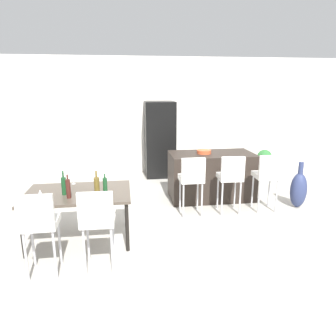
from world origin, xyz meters
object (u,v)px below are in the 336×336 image
(kitchen_island, at_px, (211,176))
(wine_bottle_near, at_px, (97,184))
(wine_glass_right, at_px, (73,176))
(fruit_bowl, at_px, (204,152))
(bar_chair_middle, at_px, (231,175))
(dining_table, at_px, (78,196))
(bar_chair_right, at_px, (267,174))
(dining_chair_near, at_px, (39,221))
(potted_plant, at_px, (264,159))
(wine_bottle_corner, at_px, (68,188))
(wine_glass_left, at_px, (40,193))
(wine_bottle_middle, at_px, (105,185))
(dining_chair_far, at_px, (97,217))
(bar_chair_left, at_px, (192,177))
(wine_bottle_far, at_px, (64,186))
(floor_vase, at_px, (298,189))
(refrigerator, at_px, (160,139))

(kitchen_island, distance_m, wine_bottle_near, 2.61)
(wine_glass_right, distance_m, fruit_bowl, 2.57)
(wine_bottle_near, distance_m, wine_glass_right, 0.58)
(bar_chair_middle, height_order, dining_table, bar_chair_middle)
(kitchen_island, distance_m, bar_chair_right, 1.15)
(bar_chair_right, xyz_separation_m, dining_chair_near, (-3.49, -1.51, 0.00))
(bar_chair_right, xyz_separation_m, fruit_bowl, (-0.95, 0.81, 0.26))
(fruit_bowl, xyz_separation_m, potted_plant, (2.10, 1.75, -0.62))
(wine_bottle_near, distance_m, wine_bottle_corner, 0.41)
(bar_chair_middle, xyz_separation_m, fruit_bowl, (-0.27, 0.81, 0.26))
(dining_table, bearing_deg, wine_bottle_near, -5.59)
(wine_glass_left, bearing_deg, wine_bottle_middle, 16.87)
(wine_bottle_near, bearing_deg, bar_chair_middle, 17.29)
(dining_chair_far, xyz_separation_m, wine_glass_left, (-0.75, 0.50, 0.17))
(bar_chair_left, xyz_separation_m, dining_chair_far, (-1.47, -1.51, 0.00))
(kitchen_island, distance_m, dining_chair_near, 3.57)
(wine_bottle_near, xyz_separation_m, wine_bottle_far, (-0.44, -0.06, 0.02))
(wine_bottle_middle, bearing_deg, wine_glass_right, 135.25)
(floor_vase, bearing_deg, kitchen_island, 153.89)
(dining_table, height_order, floor_vase, floor_vase)
(dining_chair_far, bearing_deg, refrigerator, 73.34)
(bar_chair_left, xyz_separation_m, floor_vase, (2.04, 0.08, -0.36))
(bar_chair_left, height_order, dining_chair_far, same)
(dining_chair_far, distance_m, wine_glass_right, 1.34)
(kitchen_island, bearing_deg, refrigerator, 115.07)
(bar_chair_middle, bearing_deg, wine_bottle_near, -162.71)
(wine_bottle_far, relative_size, fruit_bowl, 1.23)
(bar_chair_right, bearing_deg, wine_glass_left, -164.26)
(wine_bottle_middle, bearing_deg, refrigerator, 70.82)
(dining_table, height_order, dining_chair_near, dining_chair_near)
(dining_chair_near, height_order, wine_bottle_near, same)
(wine_bottle_near, bearing_deg, floor_vase, 12.23)
(kitchen_island, height_order, dining_chair_far, dining_chair_far)
(bar_chair_left, distance_m, potted_plant, 3.61)
(bar_chair_left, height_order, wine_glass_right, bar_chair_left)
(wine_bottle_near, bearing_deg, fruit_bowl, 37.73)
(kitchen_island, relative_size, refrigerator, 0.89)
(bar_chair_right, xyz_separation_m, wine_bottle_far, (-3.33, -0.75, 0.17))
(bar_chair_middle, height_order, potted_plant, bar_chair_middle)
(wine_bottle_far, height_order, wine_glass_right, wine_bottle_far)
(bar_chair_right, xyz_separation_m, dining_table, (-3.16, -0.66, -0.02))
(bar_chair_middle, relative_size, wine_glass_left, 6.03)
(kitchen_island, height_order, fruit_bowl, fruit_bowl)
(bar_chair_middle, height_order, wine_bottle_near, same)
(refrigerator, bearing_deg, wine_glass_right, -120.54)
(wine_glass_right, bearing_deg, wine_bottle_far, -95.76)
(bar_chair_left, distance_m, bar_chair_right, 1.36)
(bar_chair_middle, distance_m, fruit_bowl, 0.90)
(wine_bottle_corner, bearing_deg, wine_glass_right, 92.95)
(dining_chair_near, relative_size, potted_plant, 1.80)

